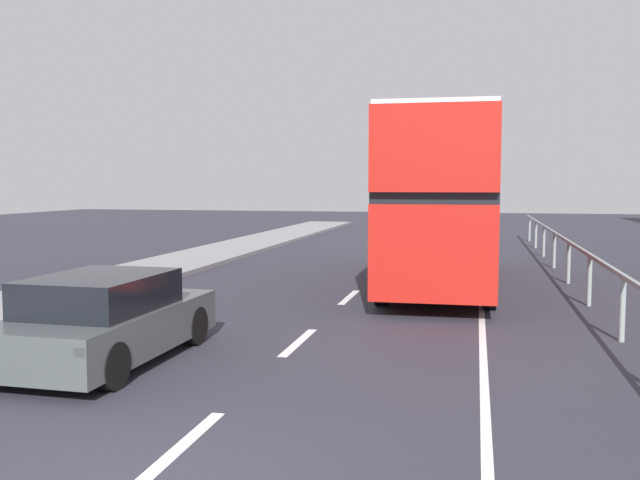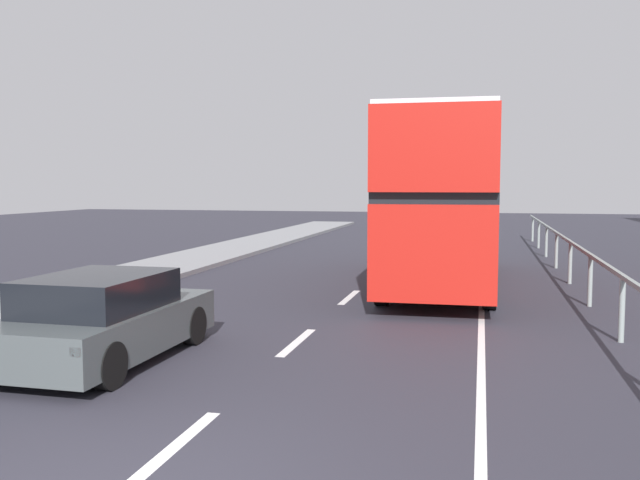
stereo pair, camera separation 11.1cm
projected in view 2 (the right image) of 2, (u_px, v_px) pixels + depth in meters
The scene contains 4 objects.
lane_paint_markings at pixel (424, 316), 13.87m from camera, with size 3.21×46.00×0.01m.
bridge_side_railing at pixel (605, 275), 13.23m from camera, with size 0.10×42.00×1.17m.
double_decker_bus_red at pixel (442, 198), 18.18m from camera, with size 2.75×10.35×4.35m.
hatchback_car_near at pixel (104, 319), 10.31m from camera, with size 1.91×4.03×1.35m.
Camera 2 is at (3.03, -5.06, 2.70)m, focal length 38.25 mm.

